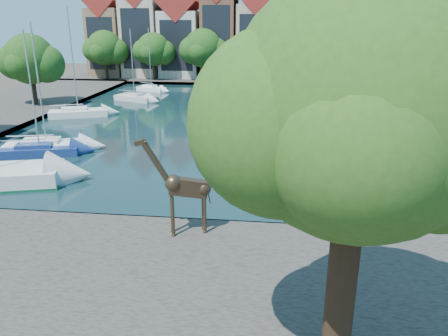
{
  "coord_description": "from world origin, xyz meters",
  "views": [
    {
      "loc": [
        5.54,
        -19.35,
        9.87
      ],
      "look_at": [
        3.1,
        1.44,
        2.69
      ],
      "focal_mm": 35.0,
      "sensor_mm": 36.0,
      "label": 1
    }
  ],
  "objects_px": {
    "giraffe_statue": "(183,187)",
    "plane_tree": "(364,118)",
    "sailboat_left_a": "(47,144)",
    "sailboat_right_a": "(425,188)"
  },
  "relations": [
    {
      "from": "sailboat_left_a",
      "to": "giraffe_statue",
      "type": "bearing_deg",
      "value": -43.96
    },
    {
      "from": "plane_tree",
      "to": "sailboat_left_a",
      "type": "relative_size",
      "value": 1.11
    },
    {
      "from": "plane_tree",
      "to": "giraffe_statue",
      "type": "bearing_deg",
      "value": 128.98
    },
    {
      "from": "sailboat_left_a",
      "to": "plane_tree",
      "type": "bearing_deg",
      "value": -46.33
    },
    {
      "from": "plane_tree",
      "to": "sailboat_right_a",
      "type": "relative_size",
      "value": 0.94
    },
    {
      "from": "giraffe_statue",
      "to": "sailboat_left_a",
      "type": "xyz_separation_m",
      "value": [
        -13.61,
        13.12,
        -2.15
      ]
    },
    {
      "from": "giraffe_statue",
      "to": "plane_tree",
      "type": "bearing_deg",
      "value": -51.02
    },
    {
      "from": "plane_tree",
      "to": "sailboat_left_a",
      "type": "height_order",
      "value": "plane_tree"
    },
    {
      "from": "sailboat_right_a",
      "to": "sailboat_left_a",
      "type": "bearing_deg",
      "value": 166.3
    },
    {
      "from": "plane_tree",
      "to": "giraffe_statue",
      "type": "height_order",
      "value": "plane_tree"
    }
  ]
}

